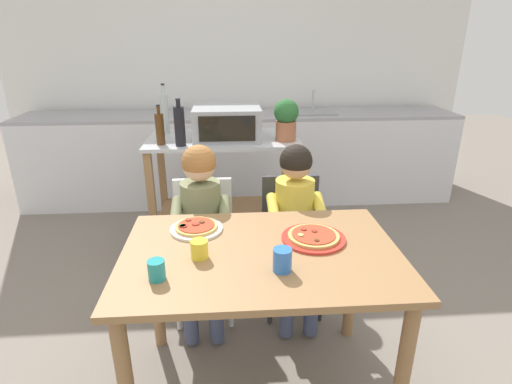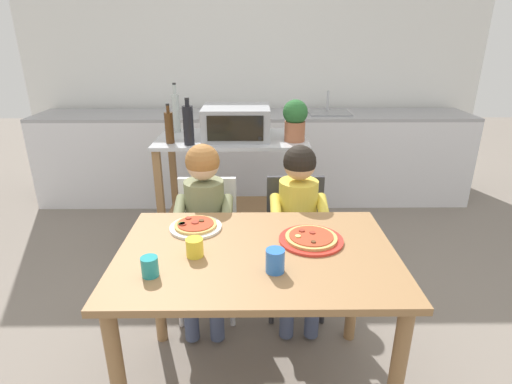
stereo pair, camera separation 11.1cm
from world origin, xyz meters
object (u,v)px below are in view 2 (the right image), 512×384
Objects in this scene: pizza_plate_white at (196,226)px; drinking_cup_blue at (275,261)px; toaster_oven at (236,122)px; child_in_yellow_shirt at (299,216)px; drinking_cup_teal at (150,267)px; dining_chair_left at (208,237)px; bottle_squat_spirits at (188,125)px; drinking_cup_yellow at (195,247)px; kitchen_island_cart at (233,176)px; dining_table at (257,275)px; bottle_dark_olive_oil at (169,127)px; child_in_olive_shirt at (204,216)px; potted_herb_plant at (295,119)px; bottle_tall_green_wine at (176,112)px; dining_chair_right at (295,235)px; pizza_plate_red_rimmed at (311,239)px.

pizza_plate_white is 0.52m from drinking_cup_blue.
child_in_yellow_shirt is at bearing -65.71° from toaster_oven.
dining_chair_left is at bearing 81.74° from drinking_cup_teal.
drinking_cup_yellow is at bearing -81.25° from bottle_squat_spirits.
kitchen_island_cart is 0.41m from toaster_oven.
toaster_oven is at bearing 84.90° from drinking_cup_yellow.
toaster_oven is at bearing 95.44° from dining_table.
dining_chair_left is (0.30, -0.58, -0.54)m from bottle_dark_olive_oil.
dining_chair_left is (-0.29, 0.65, -0.16)m from dining_table.
child_in_olive_shirt is at bearing 93.00° from drinking_cup_yellow.
kitchen_island_cart is 3.45× the size of bottle_squat_spirits.
bottle_squat_spirits is 1.39m from drinking_cup_teal.
potted_herb_plant is at bearing 86.99° from child_in_yellow_shirt.
bottle_tall_green_wine reaches higher than child_in_yellow_shirt.
drinking_cup_teal is at bearing -135.81° from drinking_cup_yellow.
bottle_tall_green_wine is 0.41m from bottle_squat_spirits.
toaster_oven is at bearing 82.31° from pizza_plate_white.
dining_chair_right is 0.90m from drinking_cup_blue.
bottle_tall_green_wine is at bearing 156.94° from toaster_oven.
dining_chair_left is at bearing 133.08° from pizza_plate_red_rimmed.
bottle_squat_spirits is at bearing 99.25° from pizza_plate_white.
drinking_cup_yellow is (0.33, -1.60, -0.27)m from bottle_tall_green_wine.
toaster_oven is 0.40× the size of dining_table.
drinking_cup_blue is (0.35, -0.37, 0.03)m from pizza_plate_white.
dining_table is 1.45× the size of dining_chair_right.
drinking_cup_teal is at bearing -176.95° from drinking_cup_blue.
drinking_cup_blue is at bearing -64.84° from bottle_dark_olive_oil.
potted_herb_plant is (0.86, 0.05, 0.04)m from bottle_dark_olive_oil.
bottle_squat_spirits is at bearing 98.75° from drinking_cup_yellow.
bottle_squat_spirits is 1.32m from pizza_plate_red_rimmed.
potted_herb_plant is 3.08× the size of drinking_cup_blue.
dining_chair_left is at bearing 169.00° from child_in_yellow_shirt.
drinking_cup_yellow is at bearing -130.54° from child_in_yellow_shirt.
bottle_tall_green_wine is 1.66m from drinking_cup_yellow.
toaster_oven reaches higher than pizza_plate_white.
potted_herb_plant is at bearing -14.86° from kitchen_island_cart.
bottle_dark_olive_oil is 0.86× the size of bottle_squat_spirits.
bottle_squat_spirits reaches higher than pizza_plate_white.
dining_chair_right is at bearing -34.22° from bottle_dark_olive_oil.
pizza_plate_red_rimmed is at bearing -46.92° from dining_chair_left.
bottle_tall_green_wine is at bearing 101.81° from drinking_cup_yellow.
drinking_cup_teal is at bearing -83.96° from bottle_tall_green_wine.
pizza_plate_red_rimmed is 3.64× the size of drinking_cup_teal.
drinking_cup_blue is at bearing -20.37° from drinking_cup_yellow.
child_in_olive_shirt reaches higher than kitchen_island_cart.
drinking_cup_yellow is (-0.32, 0.12, -0.01)m from drinking_cup_blue.
drinking_cup_teal is (0.18, -1.41, -0.22)m from bottle_dark_olive_oil.
bottle_squat_spirits is 1.09× the size of potted_herb_plant.
pizza_plate_white is at bearing -73.71° from bottle_dark_olive_oil.
kitchen_island_cart is at bearing 119.08° from dining_chair_right.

